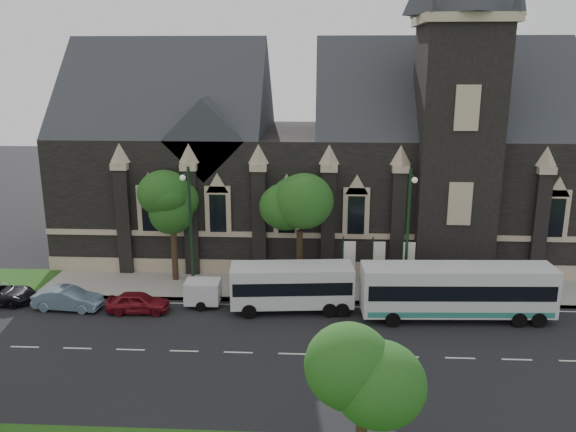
# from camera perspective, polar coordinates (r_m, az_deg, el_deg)

# --- Properties ---
(ground) EXTENTS (160.00, 160.00, 0.00)m
(ground) POSITION_cam_1_polar(r_m,az_deg,el_deg) (32.73, -4.91, -13.22)
(ground) COLOR black
(ground) RESTS_ON ground
(sidewalk) EXTENTS (80.00, 5.00, 0.15)m
(sidewalk) POSITION_cam_1_polar(r_m,az_deg,el_deg) (41.26, -3.11, -6.96)
(sidewalk) COLOR #9A958C
(sidewalk) RESTS_ON ground
(museum) EXTENTS (40.00, 17.70, 29.90)m
(museum) POSITION_cam_1_polar(r_m,az_deg,el_deg) (47.94, 4.06, 6.12)
(museum) COLOR black
(museum) RESTS_ON ground
(tree_park_east) EXTENTS (3.40, 3.40, 6.28)m
(tree_park_east) POSITION_cam_1_polar(r_m,az_deg,el_deg) (22.14, 7.89, -14.29)
(tree_park_east) COLOR black
(tree_park_east) RESTS_ON ground
(tree_walk_right) EXTENTS (4.08, 4.08, 7.80)m
(tree_walk_right) POSITION_cam_1_polar(r_m,az_deg,el_deg) (40.47, 1.48, 1.15)
(tree_walk_right) COLOR black
(tree_walk_right) RESTS_ON ground
(tree_walk_left) EXTENTS (3.91, 3.91, 7.64)m
(tree_walk_left) POSITION_cam_1_polar(r_m,az_deg,el_deg) (41.69, -11.00, 1.17)
(tree_walk_left) COLOR black
(tree_walk_left) RESTS_ON ground
(street_lamp_near) EXTENTS (0.36, 1.88, 9.00)m
(street_lamp_near) POSITION_cam_1_polar(r_m,az_deg,el_deg) (37.58, 11.72, -1.34)
(street_lamp_near) COLOR black
(street_lamp_near) RESTS_ON ground
(street_lamp_mid) EXTENTS (0.36, 1.88, 9.00)m
(street_lamp_mid) POSITION_cam_1_polar(r_m,az_deg,el_deg) (38.04, -9.61, -1.04)
(street_lamp_mid) COLOR black
(street_lamp_mid) RESTS_ON ground
(banner_flag_left) EXTENTS (0.90, 0.10, 4.00)m
(banner_flag_left) POSITION_cam_1_polar(r_m,az_deg,el_deg) (39.82, 5.82, -4.30)
(banner_flag_left) COLOR black
(banner_flag_left) RESTS_ON ground
(banner_flag_center) EXTENTS (0.90, 0.10, 4.00)m
(banner_flag_center) POSITION_cam_1_polar(r_m,az_deg,el_deg) (39.98, 8.69, -4.32)
(banner_flag_center) COLOR black
(banner_flag_center) RESTS_ON ground
(banner_flag_right) EXTENTS (0.90, 0.10, 4.00)m
(banner_flag_right) POSITION_cam_1_polar(r_m,az_deg,el_deg) (40.23, 11.53, -4.33)
(banner_flag_right) COLOR black
(banner_flag_right) RESTS_ON ground
(tour_coach) EXTENTS (11.76, 3.16, 3.40)m
(tour_coach) POSITION_cam_1_polar(r_m,az_deg,el_deg) (37.33, 16.29, -7.03)
(tour_coach) COLOR silver
(tour_coach) RESTS_ON ground
(shuttle_bus) EXTENTS (7.91, 3.31, 2.98)m
(shuttle_bus) POSITION_cam_1_polar(r_m,az_deg,el_deg) (37.12, 0.41, -6.75)
(shuttle_bus) COLOR silver
(shuttle_bus) RESTS_ON ground
(box_trailer) EXTENTS (3.23, 1.89, 1.72)m
(box_trailer) POSITION_cam_1_polar(r_m,az_deg,el_deg) (38.37, -8.36, -7.38)
(box_trailer) COLOR silver
(box_trailer) RESTS_ON ground
(sedan) EXTENTS (4.46, 1.87, 1.43)m
(sedan) POSITION_cam_1_polar(r_m,az_deg,el_deg) (40.15, -20.82, -7.60)
(sedan) COLOR #708BA2
(sedan) RESTS_ON ground
(car_far_red) EXTENTS (4.01, 1.74, 1.35)m
(car_far_red) POSITION_cam_1_polar(r_m,az_deg,el_deg) (38.35, -14.51, -8.21)
(car_far_red) COLOR maroon
(car_far_red) RESTS_ON ground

